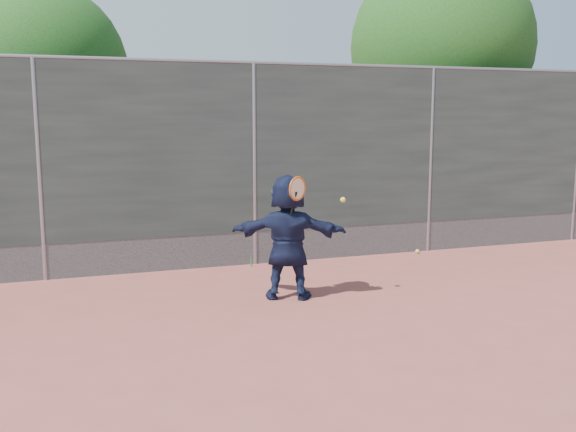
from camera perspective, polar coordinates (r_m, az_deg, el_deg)
name	(u,v)px	position (r m, az deg, el deg)	size (l,w,h in m)	color
ground	(350,338)	(6.66, 5.50, -10.76)	(80.00, 80.00, 0.00)	#9E4C42
player	(288,237)	(7.85, 0.00, -1.85)	(1.43, 0.46, 1.54)	#141C39
ball_ground	(417,251)	(10.74, 11.43, -3.10)	(0.07, 0.07, 0.07)	yellow
fence	(254,160)	(9.59, -3.03, 4.99)	(20.00, 0.06, 3.03)	#38423D
swing_action	(302,191)	(7.61, 1.24, 2.21)	(0.76, 0.17, 0.51)	#C25212
tree_right	(448,52)	(13.64, 13.99, 13.95)	(3.78, 3.60, 5.39)	#382314
tree_left	(50,75)	(12.28, -20.37, 11.66)	(3.15, 3.00, 4.53)	#382314
weed_clump	(276,255)	(9.77, -1.10, -3.51)	(0.68, 0.07, 0.30)	#387226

